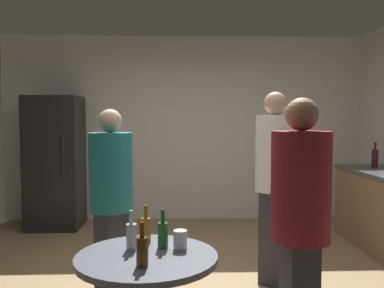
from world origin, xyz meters
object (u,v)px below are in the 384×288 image
(person_in_white_shirt, at_px, (275,173))
(refrigerator, at_px, (55,162))
(beer_bottle_clear, at_px, (131,235))
(foreground_table, at_px, (147,273))
(beer_bottle_green, at_px, (163,234))
(beer_bottle_brown, at_px, (142,250))
(person_in_teal_shirt, at_px, (111,193))
(plastic_cup_white, at_px, (180,240))
(wine_bottle_on_counter, at_px, (375,158))
(person_in_maroon_shirt, at_px, (300,215))
(beer_bottle_amber, at_px, (146,229))

(person_in_white_shirt, bearing_deg, refrigerator, -89.04)
(beer_bottle_clear, bearing_deg, foreground_table, -45.78)
(beer_bottle_green, distance_m, beer_bottle_clear, 0.18)
(beer_bottle_green, relative_size, person_in_white_shirt, 0.13)
(beer_bottle_green, bearing_deg, beer_bottle_brown, -107.82)
(person_in_teal_shirt, bearing_deg, plastic_cup_white, -18.95)
(beer_bottle_green, height_order, person_in_teal_shirt, person_in_teal_shirt)
(wine_bottle_on_counter, relative_size, person_in_maroon_shirt, 0.19)
(plastic_cup_white, bearing_deg, wine_bottle_on_counter, 46.70)
(refrigerator, height_order, person_in_maroon_shirt, refrigerator)
(wine_bottle_on_counter, relative_size, person_in_teal_shirt, 0.20)
(beer_bottle_amber, bearing_deg, wine_bottle_on_counter, 42.66)
(beer_bottle_amber, relative_size, plastic_cup_white, 2.09)
(plastic_cup_white, relative_size, person_in_teal_shirt, 0.07)
(beer_bottle_amber, height_order, beer_bottle_clear, same)
(beer_bottle_green, distance_m, person_in_white_shirt, 1.54)
(foreground_table, xyz_separation_m, beer_bottle_clear, (-0.10, 0.10, 0.19))
(beer_bottle_brown, bearing_deg, refrigerator, 112.92)
(beer_bottle_brown, height_order, beer_bottle_clear, same)
(refrigerator, distance_m, beer_bottle_clear, 3.58)
(refrigerator, bearing_deg, plastic_cup_white, -62.63)
(wine_bottle_on_counter, relative_size, beer_bottle_brown, 1.35)
(foreground_table, xyz_separation_m, person_in_teal_shirt, (-0.35, 0.94, 0.28))
(beer_bottle_green, bearing_deg, person_in_teal_shirt, 118.08)
(beer_bottle_green, bearing_deg, person_in_white_shirt, 51.79)
(person_in_white_shirt, bearing_deg, beer_bottle_clear, -2.60)
(wine_bottle_on_counter, height_order, beer_bottle_amber, wine_bottle_on_counter)
(foreground_table, distance_m, plastic_cup_white, 0.27)
(wine_bottle_on_counter, xyz_separation_m, beer_bottle_brown, (-2.58, -2.80, -0.20))
(refrigerator, height_order, foreground_table, refrigerator)
(beer_bottle_clear, relative_size, person_in_white_shirt, 0.13)
(beer_bottle_green, distance_m, plastic_cup_white, 0.11)
(beer_bottle_brown, xyz_separation_m, plastic_cup_white, (0.20, 0.27, -0.03))
(beer_bottle_brown, bearing_deg, plastic_cup_white, 53.91)
(wine_bottle_on_counter, height_order, beer_bottle_clear, wine_bottle_on_counter)
(wine_bottle_on_counter, relative_size, plastic_cup_white, 2.82)
(foreground_table, xyz_separation_m, person_in_maroon_shirt, (0.88, 0.04, 0.31))
(beer_bottle_amber, relative_size, person_in_white_shirt, 0.13)
(person_in_maroon_shirt, bearing_deg, beer_bottle_amber, -16.86)
(foreground_table, relative_size, beer_bottle_brown, 3.48)
(beer_bottle_brown, height_order, person_in_maroon_shirt, person_in_maroon_shirt)
(wine_bottle_on_counter, relative_size, beer_bottle_amber, 1.35)
(wine_bottle_on_counter, bearing_deg, foreground_table, -134.40)
(foreground_table, bearing_deg, beer_bottle_amber, 95.66)
(wine_bottle_on_counter, distance_m, person_in_white_shirt, 2.01)
(refrigerator, relative_size, beer_bottle_brown, 7.83)
(foreground_table, bearing_deg, wine_bottle_on_counter, 45.60)
(wine_bottle_on_counter, distance_m, beer_bottle_amber, 3.53)
(beer_bottle_brown, xyz_separation_m, person_in_maroon_shirt, (0.89, 0.21, 0.12))
(beer_bottle_green, bearing_deg, wine_bottle_on_counter, 45.21)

